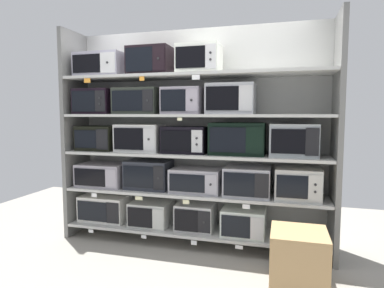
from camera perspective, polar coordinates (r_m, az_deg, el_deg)
back_panel at (r=3.86m, az=1.09°, el=1.68°), size 3.08×0.04×2.43m
upright_left at (r=4.24m, az=-19.55°, el=1.69°), size 0.05×0.51×2.43m
upright_right at (r=3.50m, az=23.87°, el=0.86°), size 0.05×0.51×2.43m
shelf_0 at (r=3.82m, az=0.00°, el=-14.65°), size 2.88×0.51×0.03m
microwave_0 at (r=4.18m, az=-14.92°, el=-10.68°), size 0.57×0.34×0.30m
microwave_1 at (r=3.92m, az=-7.06°, el=-11.82°), size 0.45×0.39×0.27m
microwave_2 at (r=3.75m, az=0.67°, el=-12.44°), size 0.42×0.36×0.29m
microwave_3 at (r=3.66m, az=9.03°, el=-13.04°), size 0.45×0.42×0.28m
price_tag_0 at (r=4.06m, az=-17.16°, el=-14.27°), size 0.06×0.00×0.04m
price_tag_1 at (r=3.76m, az=-8.38°, el=-15.67°), size 0.06×0.00×0.04m
price_tag_2 at (r=3.58m, az=0.33°, el=-16.79°), size 0.06×0.00×0.05m
price_tag_3 at (r=3.49m, az=8.17°, el=-17.34°), size 0.08×0.00×0.04m
shelf_1 at (r=3.70m, az=0.00°, el=-8.41°), size 2.88×0.51×0.03m
microwave_4 at (r=4.09m, az=-15.06°, el=-5.14°), size 0.57×0.42×0.27m
microwave_5 at (r=3.82m, az=-7.52°, el=-5.27°), size 0.51×0.35×0.32m
microwave_6 at (r=3.65m, az=0.83°, el=-6.25°), size 0.55×0.40×0.26m
microwave_7 at (r=3.54m, az=9.63°, el=-6.32°), size 0.48×0.43×0.30m
microwave_8 at (r=3.53m, az=17.89°, el=-6.46°), size 0.45×0.42×0.31m
price_tag_4 at (r=3.91m, az=-16.66°, el=-8.51°), size 0.07×0.00×0.05m
price_tag_5 at (r=3.65m, az=-9.22°, el=-9.30°), size 0.08×0.00×0.04m
price_tag_6 at (r=3.47m, az=-1.05°, el=-10.04°), size 0.07×0.00×0.04m
price_tag_7 at (r=3.35m, az=9.40°, el=-10.70°), size 0.07×0.00×0.05m
shelf_2 at (r=3.62m, az=0.00°, el=-1.81°), size 2.88×0.51×0.03m
microwave_9 at (r=4.06m, az=-15.89°, el=1.00°), size 0.46×0.36×0.29m
microwave_10 at (r=3.81m, az=-9.05°, el=1.06°), size 0.52×0.35×0.31m
microwave_11 at (r=3.62m, az=-1.14°, el=0.75°), size 0.48×0.35×0.29m
microwave_12 at (r=3.50m, az=7.92°, el=0.91°), size 0.57×0.36×0.34m
microwave_13 at (r=3.47m, az=17.27°, el=0.65°), size 0.47×0.36×0.33m
shelf_3 at (r=3.59m, az=0.00°, el=4.97°), size 2.88×0.51×0.03m
microwave_14 at (r=4.06m, az=-16.10°, el=7.07°), size 0.45×0.42×0.29m
microwave_15 at (r=3.80m, az=-9.13°, el=7.34°), size 0.51×0.42×0.29m
microwave_16 at (r=3.62m, az=-1.47°, el=7.49°), size 0.43×0.39×0.29m
microwave_17 at (r=3.50m, az=6.77°, el=7.78°), size 0.50×0.35×0.32m
price_tag_8 at (r=3.36m, az=-2.15°, el=4.34°), size 0.05×0.00×0.03m
shelf_4 at (r=3.61m, az=0.00°, el=11.77°), size 2.88×0.51×0.03m
microwave_18 at (r=4.06m, az=-15.53°, el=13.04°), size 0.57×0.35×0.28m
microwave_19 at (r=3.79m, az=-7.25°, el=14.04°), size 0.48×0.35×0.31m
microwave_20 at (r=3.61m, az=1.26°, el=14.46°), size 0.45×0.36×0.31m
price_tag_9 at (r=3.84m, az=-17.75°, el=10.47°), size 0.08×0.00×0.05m
price_tag_10 at (r=3.53m, az=-8.71°, el=11.18°), size 0.05×0.00×0.04m
price_tag_11 at (r=3.33m, az=0.67°, el=11.55°), size 0.08×0.00×0.05m
shipping_carton at (r=3.03m, az=18.01°, el=-18.55°), size 0.46×0.46×0.49m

